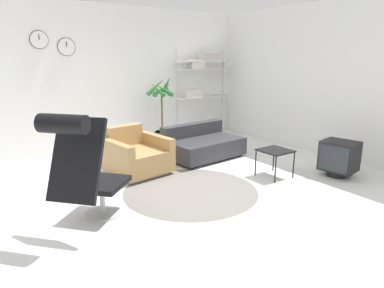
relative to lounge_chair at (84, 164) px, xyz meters
name	(u,v)px	position (x,y,z in m)	size (l,w,h in m)	color
ground_plane	(185,185)	(1.58, 0.48, -0.74)	(12.00, 12.00, 0.00)	white
wall_back	(110,78)	(1.58, 3.19, 0.66)	(12.00, 0.09, 2.80)	white
wall_right	(322,80)	(4.66, 0.48, 0.66)	(0.06, 12.00, 2.80)	white
round_rug	(191,191)	(1.51, 0.23, -0.73)	(1.88, 1.88, 0.01)	slate
lounge_chair	(84,164)	(0.00, 0.00, 0.00)	(1.09, 1.06, 1.31)	#BCBCC1
armchair_red	(136,156)	(1.23, 1.38, -0.47)	(0.97, 1.01, 0.73)	silver
couch_low	(202,145)	(2.62, 1.46, -0.51)	(1.43, 0.98, 0.60)	black
side_table	(275,153)	(2.93, -0.01, -0.35)	(0.45, 0.45, 0.43)	black
crt_television	(339,157)	(3.77, -0.56, -0.44)	(0.52, 0.58, 0.56)	black
potted_plant	(162,117)	(2.44, 2.63, -0.12)	(0.54, 0.54, 1.46)	#333338
shelf_unit	(201,74)	(3.58, 2.86, 0.69)	(1.36, 0.28, 1.98)	#BCBCC1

